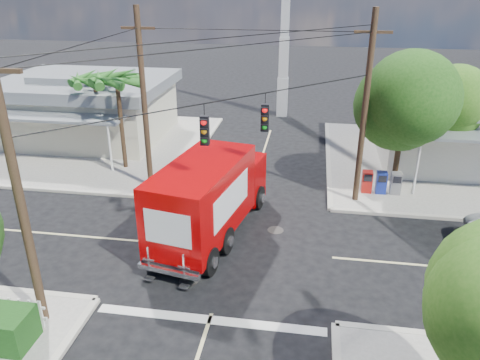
# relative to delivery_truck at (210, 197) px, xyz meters

# --- Properties ---
(ground) EXTENTS (120.00, 120.00, 0.00)m
(ground) POSITION_rel_delivery_truck_xyz_m (1.12, -1.08, -1.77)
(ground) COLOR black
(ground) RESTS_ON ground
(sidewalk_ne) EXTENTS (14.12, 14.12, 0.14)m
(sidewalk_ne) POSITION_rel_delivery_truck_xyz_m (12.00, 9.80, -1.70)
(sidewalk_ne) COLOR gray
(sidewalk_ne) RESTS_ON ground
(sidewalk_nw) EXTENTS (14.12, 14.12, 0.14)m
(sidewalk_nw) POSITION_rel_delivery_truck_xyz_m (-9.76, 9.80, -1.70)
(sidewalk_nw) COLOR gray
(sidewalk_nw) RESTS_ON ground
(road_markings) EXTENTS (32.00, 32.00, 0.01)m
(road_markings) POSITION_rel_delivery_truck_xyz_m (1.12, -2.55, -1.76)
(road_markings) COLOR beige
(road_markings) RESTS_ON ground
(building_ne) EXTENTS (11.80, 10.20, 4.50)m
(building_ne) POSITION_rel_delivery_truck_xyz_m (13.62, 10.89, 0.55)
(building_ne) COLOR silver
(building_ne) RESTS_ON sidewalk_ne
(building_nw) EXTENTS (10.80, 10.20, 4.30)m
(building_nw) POSITION_rel_delivery_truck_xyz_m (-10.88, 11.39, 0.45)
(building_nw) COLOR beige
(building_nw) RESTS_ON sidewalk_nw
(radio_tower) EXTENTS (0.80, 0.80, 17.00)m
(radio_tower) POSITION_rel_delivery_truck_xyz_m (1.62, 18.92, 3.87)
(radio_tower) COLOR silver
(radio_tower) RESTS_ON ground
(tree_ne_front) EXTENTS (4.21, 4.14, 6.66)m
(tree_ne_front) POSITION_rel_delivery_truck_xyz_m (8.33, 5.68, 3.00)
(tree_ne_front) COLOR #422D1C
(tree_ne_front) RESTS_ON sidewalk_ne
(tree_ne_back) EXTENTS (3.77, 3.66, 5.82)m
(tree_ne_back) POSITION_rel_delivery_truck_xyz_m (10.93, 7.88, 2.42)
(tree_ne_back) COLOR #422D1C
(tree_ne_back) RESTS_ON sidewalk_ne
(palm_nw_front) EXTENTS (3.01, 3.08, 5.59)m
(palm_nw_front) POSITION_rel_delivery_truck_xyz_m (-6.38, 6.42, 3.27)
(palm_nw_front) COLOR #422D1C
(palm_nw_front) RESTS_ON sidewalk_nw
(palm_nw_back) EXTENTS (3.01, 3.08, 5.19)m
(palm_nw_back) POSITION_rel_delivery_truck_xyz_m (-8.38, 7.92, 2.90)
(palm_nw_back) COLOR #422D1C
(palm_nw_back) RESTS_ON sidewalk_nw
(utility_poles) EXTENTS (12.00, 10.68, 9.00)m
(utility_poles) POSITION_rel_delivery_truck_xyz_m (-0.47, 0.53, 2.90)
(utility_poles) COLOR #473321
(utility_poles) RESTS_ON ground
(vending_boxes) EXTENTS (1.90, 0.50, 1.10)m
(vending_boxes) POSITION_rel_delivery_truck_xyz_m (7.62, 5.12, -1.08)
(vending_boxes) COLOR #AD1510
(vending_boxes) RESTS_ON sidewalk_ne
(delivery_truck) EXTENTS (3.90, 8.35, 3.48)m
(delivery_truck) POSITION_rel_delivery_truck_xyz_m (0.00, 0.00, 0.00)
(delivery_truck) COLOR black
(delivery_truck) RESTS_ON ground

